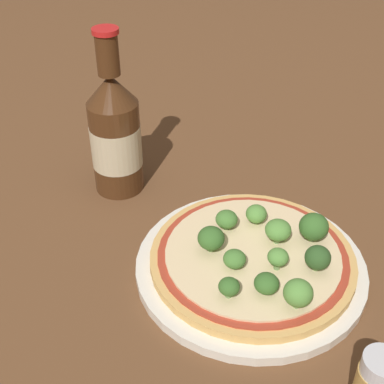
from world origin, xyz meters
TOP-DOWN VIEW (x-y plane):
  - ground_plane at (0.00, 0.00)m, footprint 3.00×3.00m
  - plate at (-0.01, -0.00)m, footprint 0.26×0.26m
  - pizza at (-0.01, 0.00)m, footprint 0.23×0.23m
  - broccoli_floret_0 at (0.03, -0.06)m, footprint 0.03×0.03m
  - broccoli_floret_1 at (0.02, 0.04)m, footprint 0.03×0.03m
  - broccoli_floret_2 at (0.06, -0.02)m, footprint 0.03×0.03m
  - broccoli_floret_3 at (0.02, -0.00)m, footprint 0.03×0.03m
  - broccoli_floret_4 at (-0.02, -0.09)m, footprint 0.03×0.03m
  - broccoli_floret_5 at (-0.04, -0.06)m, footprint 0.03×0.03m
  - broccoli_floret_6 at (-0.04, -0.01)m, footprint 0.02×0.02m
  - broccoli_floret_7 at (-0.05, 0.03)m, footprint 0.03×0.03m
  - broccoli_floret_8 at (-0.07, -0.04)m, footprint 0.02×0.02m
  - broccoli_floret_9 at (-0.01, 0.05)m, footprint 0.03×0.03m
  - broccoli_floret_10 at (-0.01, -0.03)m, footprint 0.02×0.02m
  - beer_bottle at (-0.07, 0.23)m, footprint 0.07×0.07m

SIDE VIEW (x-z plane):
  - ground_plane at x=0.00m, z-range 0.00..0.00m
  - plate at x=-0.01m, z-range 0.00..0.01m
  - pizza at x=-0.01m, z-range 0.01..0.03m
  - broccoli_floret_6 at x=-0.04m, z-range 0.03..0.05m
  - broccoli_floret_1 at x=0.02m, z-range 0.03..0.05m
  - broccoli_floret_5 at x=-0.04m, z-range 0.03..0.05m
  - broccoli_floret_8 at x=-0.07m, z-range 0.03..0.05m
  - broccoli_floret_9 at x=-0.01m, z-range 0.03..0.05m
  - broccoli_floret_10 at x=-0.01m, z-range 0.03..0.05m
  - broccoli_floret_0 at x=0.03m, z-range 0.03..0.06m
  - broccoli_floret_7 at x=-0.05m, z-range 0.03..0.06m
  - broccoli_floret_3 at x=0.02m, z-range 0.03..0.06m
  - broccoli_floret_4 at x=-0.02m, z-range 0.03..0.06m
  - broccoli_floret_2 at x=0.06m, z-range 0.03..0.06m
  - beer_bottle at x=-0.07m, z-range -0.03..0.20m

